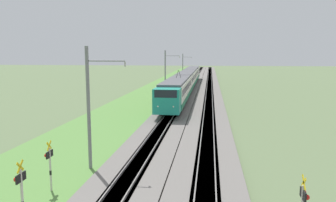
% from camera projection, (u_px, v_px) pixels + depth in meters
% --- Properties ---
extents(ballast_main, '(240.00, 4.40, 0.30)m').
position_uv_depth(ballast_main, '(185.00, 93.00, 61.55)').
color(ballast_main, slate).
rests_on(ballast_main, ground).
extents(ballast_adjacent, '(240.00, 4.40, 0.30)m').
position_uv_depth(ballast_adjacent, '(209.00, 93.00, 60.98)').
color(ballast_adjacent, slate).
rests_on(ballast_adjacent, ground).
extents(track_main, '(240.00, 1.57, 0.45)m').
position_uv_depth(track_main, '(185.00, 93.00, 61.55)').
color(track_main, '#4C4238').
rests_on(track_main, ground).
extents(track_adjacent, '(240.00, 1.57, 0.45)m').
position_uv_depth(track_adjacent, '(209.00, 93.00, 60.98)').
color(track_adjacent, '#4C4238').
rests_on(track_adjacent, ground).
extents(grass_verge, '(240.00, 8.52, 0.12)m').
position_uv_depth(grass_verge, '(153.00, 93.00, 62.35)').
color(grass_verge, '#5B8E42').
rests_on(grass_verge, ground).
extents(passenger_train, '(62.48, 3.02, 5.04)m').
position_uv_depth(passenger_train, '(187.00, 79.00, 65.33)').
color(passenger_train, teal).
rests_on(passenger_train, ground).
extents(crossing_signal_near, '(0.70, 0.23, 3.09)m').
position_uv_depth(crossing_signal_near, '(21.00, 189.00, 13.48)').
color(crossing_signal_near, beige).
rests_on(crossing_signal_near, ground).
extents(crossing_signal_aux, '(0.70, 0.23, 2.85)m').
position_uv_depth(crossing_signal_aux, '(50.00, 162.00, 17.37)').
color(crossing_signal_aux, beige).
rests_on(crossing_signal_aux, ground).
extents(catenary_mast_near, '(0.22, 2.56, 7.88)m').
position_uv_depth(catenary_mast_near, '(89.00, 107.00, 20.49)').
color(catenary_mast_near, slate).
rests_on(catenary_mast_near, ground).
extents(catenary_mast_mid, '(0.22, 2.56, 8.01)m').
position_uv_depth(catenary_mast_mid, '(166.00, 73.00, 55.11)').
color(catenary_mast_mid, slate).
rests_on(catenary_mast_mid, ground).
extents(catenary_mast_far, '(0.22, 2.56, 7.48)m').
position_uv_depth(catenary_mast_far, '(183.00, 67.00, 89.78)').
color(catenary_mast_far, slate).
rests_on(catenary_mast_far, ground).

